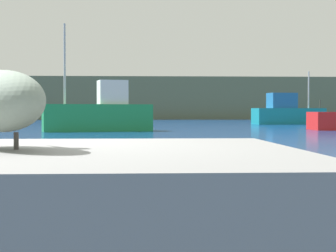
{
  "coord_description": "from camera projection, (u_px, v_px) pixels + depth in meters",
  "views": [
    {
      "loc": [
        1.28,
        -4.24,
        1.1
      ],
      "look_at": [
        2.15,
        12.47,
        0.65
      ],
      "focal_mm": 58.64,
      "sensor_mm": 36.0,
      "label": 1
    }
  ],
  "objects": [
    {
      "name": "hillside_backdrop",
      "position": [
        131.0,
        99.0,
        79.16
      ],
      "size": [
        140.0,
        15.19,
        5.68
      ],
      "primitive_type": "cube",
      "color": "#5B664C",
      "rests_on": "ground"
    },
    {
      "name": "pier_dock",
      "position": [
        2.0,
        222.0,
        3.3
      ],
      "size": [
        3.6,
        2.6,
        0.87
      ],
      "primitive_type": "cube",
      "color": "gray",
      "rests_on": "ground"
    },
    {
      "name": "pelican",
      "position": [
        0.0,
        98.0,
        3.29
      ],
      "size": [
        0.84,
        1.13,
        0.85
      ],
      "rotation": [
        0.0,
        0.0,
        2.14
      ],
      "color": "gray",
      "rests_on": "pier_dock"
    },
    {
      "name": "fishing_boat_green",
      "position": [
        99.0,
        114.0,
        30.04
      ],
      "size": [
        6.11,
        3.05,
        5.81
      ],
      "rotation": [
        0.0,
        0.0,
        3.38
      ],
      "color": "#1E8C4C",
      "rests_on": "ground"
    },
    {
      "name": "fishing_boat_teal",
      "position": [
        287.0,
        113.0,
        46.21
      ],
      "size": [
        6.31,
        2.82,
        4.49
      ],
      "rotation": [
        0.0,
        0.0,
        0.19
      ],
      "color": "teal",
      "rests_on": "ground"
    }
  ]
}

